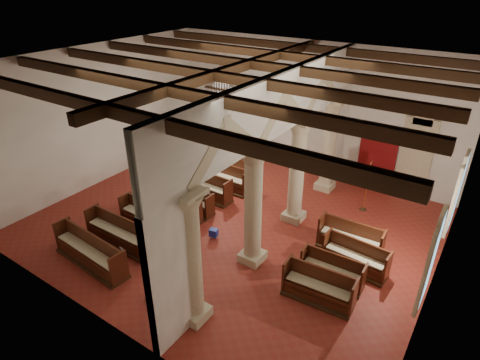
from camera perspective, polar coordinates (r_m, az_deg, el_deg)
name	(u,v)px	position (r m, az deg, el deg)	size (l,w,h in m)	color
floor	(234,222)	(15.50, -0.93, -6.06)	(14.00, 14.00, 0.00)	maroon
ceiling	(232,64)	(13.16, -1.13, 16.23)	(14.00, 14.00, 0.00)	black
wall_back	(307,108)	(18.99, 9.54, 10.09)	(14.00, 0.02, 6.00)	white
wall_front	(90,233)	(10.34, -20.51, -7.14)	(14.00, 0.02, 6.00)	white
wall_left	(101,115)	(18.72, -19.11, 8.70)	(0.02, 12.00, 6.00)	white
wall_right	(451,210)	(11.97, 27.76, -3.78)	(0.02, 12.00, 6.00)	white
ceiling_beams	(232,69)	(13.20, -1.12, 15.47)	(13.80, 11.80, 0.30)	#3F2614
arcade	(279,147)	(12.98, 5.52, 4.66)	(0.90, 11.90, 6.00)	#C6BA93
window_right_a	(431,264)	(11.10, 25.56, -10.73)	(0.03, 1.00, 2.20)	#3A8363
window_right_b	(457,197)	(14.56, 28.49, -2.09)	(0.03, 1.00, 2.20)	#3A8363
window_back	(417,148)	(17.90, 23.91, 4.23)	(1.00, 0.03, 2.20)	#3A8363
pipe_organ	(223,126)	(21.26, -2.49, 7.72)	(2.10, 0.85, 4.40)	#3F2614
lectern	(245,156)	(19.69, 0.69, 3.50)	(0.58, 0.59, 1.35)	#322310
dossal_curtain	(376,162)	(18.50, 18.80, 2.38)	(1.80, 0.07, 2.17)	maroon
processional_banner	(366,193)	(16.68, 17.46, -1.81)	(0.48, 0.61, 2.10)	#3F2614
hymnal_box_a	(151,292)	(12.47, -12.49, -15.29)	(0.28, 0.23, 0.28)	navy
hymnal_box_b	(168,241)	(14.30, -10.26, -8.57)	(0.32, 0.26, 0.32)	navy
hymnal_box_c	(214,233)	(14.56, -3.79, -7.47)	(0.28, 0.23, 0.28)	navy
tube_heater_a	(103,254)	(14.42, -18.92, -9.96)	(0.10, 0.10, 0.97)	white
tube_heater_b	(121,248)	(14.53, -16.55, -9.22)	(0.09, 0.09, 0.90)	white
nave_pew_0	(90,255)	(14.17, -20.50, -9.97)	(3.14, 0.94, 1.10)	#3F2614
nave_pew_1	(121,237)	(14.72, -16.59, -7.75)	(2.95, 0.72, 1.08)	#3F2614
nave_pew_2	(155,223)	(15.15, -12.04, -6.06)	(3.19, 0.81, 1.06)	#3F2614
nave_pew_3	(167,207)	(16.04, -10.39, -3.82)	(3.12, 0.78, 1.08)	#3F2614
nave_pew_4	(184,201)	(16.38, -7.92, -3.03)	(2.68, 0.67, 0.97)	#3F2614
nave_pew_5	(198,187)	(17.29, -5.96, -1.01)	(3.24, 0.77, 1.09)	#3F2614
nave_pew_6	(220,179)	(17.83, -2.79, 0.08)	(2.88, 0.76, 1.10)	#3F2614
nave_pew_7	(226,170)	(18.74, -2.03, 1.37)	(2.51, 0.80, 0.96)	#3F2614
aisle_pew_0	(318,290)	(12.28, 11.07, -15.13)	(2.13, 0.85, 1.08)	#3F2614
aisle_pew_1	(332,273)	(12.98, 12.93, -12.82)	(1.98, 0.71, 0.97)	#3F2614
aisle_pew_2	(355,260)	(13.63, 16.01, -10.92)	(2.14, 0.82, 1.04)	#3F2614
aisle_pew_3	(350,242)	(14.33, 15.33, -8.54)	(2.20, 0.82, 1.12)	#3F2614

